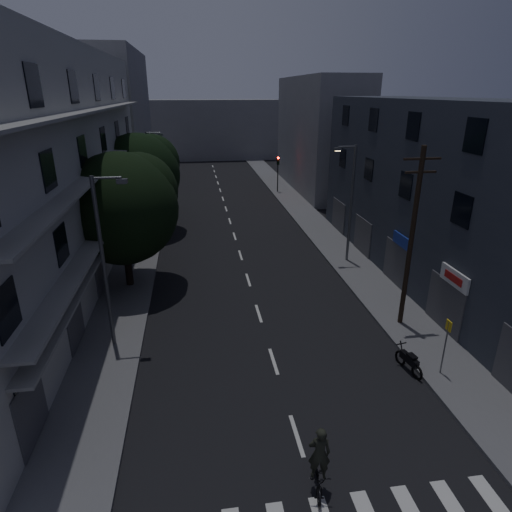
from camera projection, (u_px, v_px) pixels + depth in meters
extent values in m
plane|color=black|center=(234.00, 234.00, 36.38)|extent=(160.00, 160.00, 0.00)
cube|color=#565659|center=(144.00, 238.00, 35.35)|extent=(3.00, 90.00, 0.15)
cube|color=#565659|center=(319.00, 230.00, 37.37)|extent=(3.00, 90.00, 0.15)
cube|color=beige|center=(297.00, 435.00, 15.16)|extent=(0.15, 2.00, 0.01)
cube|color=beige|center=(274.00, 361.00, 19.31)|extent=(0.15, 2.00, 0.01)
cube|color=beige|center=(259.00, 313.00, 23.46)|extent=(0.15, 2.00, 0.01)
cube|color=beige|center=(248.00, 280.00, 27.62)|extent=(0.15, 2.00, 0.01)
cube|color=beige|center=(240.00, 255.00, 31.77)|extent=(0.15, 2.00, 0.01)
cube|color=beige|center=(235.00, 236.00, 35.92)|extent=(0.15, 2.00, 0.01)
cube|color=beige|center=(230.00, 221.00, 40.07)|extent=(0.15, 2.00, 0.01)
cube|color=beige|center=(226.00, 209.00, 44.23)|extent=(0.15, 2.00, 0.01)
cube|color=beige|center=(223.00, 199.00, 48.38)|extent=(0.15, 2.00, 0.01)
cube|color=beige|center=(220.00, 190.00, 52.53)|extent=(0.15, 2.00, 0.01)
cube|color=beige|center=(218.00, 183.00, 56.68)|extent=(0.15, 2.00, 0.01)
cube|color=beige|center=(216.00, 177.00, 60.84)|extent=(0.15, 2.00, 0.01)
cube|color=beige|center=(214.00, 171.00, 64.99)|extent=(0.15, 2.00, 0.01)
cube|color=beige|center=(213.00, 166.00, 69.14)|extent=(0.15, 2.00, 0.01)
cube|color=#A3A39E|center=(45.00, 169.00, 25.78)|extent=(6.00, 36.00, 14.00)
cube|color=black|center=(27.00, 395.00, 14.15)|extent=(0.06, 1.60, 1.60)
cube|color=black|center=(73.00, 310.00, 19.69)|extent=(0.06, 1.60, 1.60)
cube|color=black|center=(98.00, 262.00, 25.23)|extent=(0.06, 1.60, 1.60)
cube|color=black|center=(115.00, 231.00, 30.76)|extent=(0.06, 1.60, 1.60)
cube|color=black|center=(126.00, 209.00, 36.30)|extent=(0.06, 1.60, 1.60)
cube|color=black|center=(134.00, 194.00, 41.83)|extent=(0.06, 1.60, 1.60)
cube|color=black|center=(7.00, 310.00, 13.00)|extent=(0.06, 1.60, 1.60)
cube|color=black|center=(61.00, 244.00, 18.53)|extent=(0.06, 1.60, 1.60)
cube|color=black|center=(91.00, 209.00, 24.07)|extent=(0.06, 1.60, 1.60)
cube|color=black|center=(109.00, 187.00, 29.61)|extent=(0.06, 1.60, 1.60)
cube|color=black|center=(122.00, 172.00, 35.14)|extent=(0.06, 1.60, 1.60)
cube|color=black|center=(131.00, 161.00, 40.68)|extent=(0.06, 1.60, 1.60)
cube|color=black|center=(48.00, 170.00, 17.38)|extent=(0.06, 1.60, 1.60)
cube|color=black|center=(82.00, 151.00, 22.91)|extent=(0.06, 1.60, 1.60)
cube|color=black|center=(103.00, 139.00, 28.45)|extent=(0.06, 1.60, 1.60)
cube|color=black|center=(117.00, 131.00, 33.99)|extent=(0.06, 1.60, 1.60)
cube|color=black|center=(127.00, 126.00, 39.52)|extent=(0.06, 1.60, 1.60)
cube|color=black|center=(34.00, 86.00, 16.22)|extent=(0.06, 1.60, 1.60)
cube|color=black|center=(73.00, 87.00, 21.76)|extent=(0.06, 1.60, 1.60)
cube|color=black|center=(97.00, 88.00, 27.30)|extent=(0.06, 1.60, 1.60)
cube|color=black|center=(112.00, 88.00, 32.83)|extent=(0.06, 1.60, 1.60)
cube|color=black|center=(123.00, 89.00, 38.37)|extent=(0.06, 1.60, 1.60)
cube|color=gray|center=(111.00, 215.00, 27.34)|extent=(1.00, 32.40, 0.12)
cube|color=gray|center=(105.00, 164.00, 26.18)|extent=(1.00, 32.40, 0.12)
cube|color=gray|center=(98.00, 109.00, 25.03)|extent=(1.00, 32.40, 0.12)
cube|color=gray|center=(111.00, 228.00, 27.65)|extent=(0.80, 32.40, 0.12)
cube|color=#424247|center=(31.00, 410.00, 14.37)|extent=(0.06, 2.40, 2.40)
cube|color=#424247|center=(75.00, 321.00, 19.91)|extent=(0.06, 2.40, 2.40)
cube|color=#424247|center=(100.00, 271.00, 25.44)|extent=(0.06, 2.40, 2.40)
cube|color=#424247|center=(116.00, 239.00, 30.98)|extent=(0.06, 2.40, 2.40)
cube|color=#424247|center=(127.00, 216.00, 36.52)|extent=(0.06, 2.40, 2.40)
cube|color=#424247|center=(135.00, 200.00, 42.05)|extent=(0.06, 2.40, 2.40)
cube|color=#2B303A|center=(447.00, 195.00, 25.87)|extent=(6.00, 28.00, 11.00)
cube|color=black|center=(462.00, 210.00, 19.63)|extent=(0.06, 1.40, 1.50)
cube|color=black|center=(406.00, 186.00, 24.71)|extent=(0.06, 1.40, 1.50)
cube|color=black|center=(369.00, 169.00, 29.78)|extent=(0.06, 1.40, 1.50)
cube|color=black|center=(343.00, 158.00, 34.86)|extent=(0.06, 1.40, 1.50)
cube|color=black|center=(475.00, 136.00, 18.44)|extent=(0.06, 1.40, 1.50)
cube|color=black|center=(413.00, 126.00, 23.52)|extent=(0.06, 1.40, 1.50)
cube|color=black|center=(374.00, 120.00, 28.59)|extent=(0.06, 1.40, 1.50)
cube|color=black|center=(346.00, 115.00, 33.67)|extent=(0.06, 1.40, 1.50)
cube|color=#424247|center=(444.00, 305.00, 21.40)|extent=(0.06, 3.00, 2.60)
cube|color=#424247|center=(396.00, 264.00, 26.48)|extent=(0.06, 3.00, 2.60)
cube|color=#424247|center=(362.00, 236.00, 31.55)|extent=(0.06, 3.00, 2.60)
cube|color=#424247|center=(338.00, 216.00, 36.63)|extent=(0.06, 3.00, 2.60)
cube|color=silver|center=(455.00, 278.00, 20.32)|extent=(0.12, 2.20, 0.80)
cube|color=#B21414|center=(453.00, 278.00, 20.31)|extent=(0.02, 1.40, 0.36)
cube|color=navy|center=(402.00, 241.00, 25.39)|extent=(0.12, 2.00, 0.70)
cube|color=slate|center=(119.00, 120.00, 53.10)|extent=(6.00, 20.00, 16.00)
cube|color=slate|center=(319.00, 135.00, 51.34)|extent=(6.00, 20.00, 13.00)
cube|color=slate|center=(209.00, 129.00, 76.10)|extent=(24.00, 8.00, 10.00)
cylinder|color=black|center=(127.00, 251.00, 25.89)|extent=(0.44, 0.44, 4.39)
sphere|color=black|center=(122.00, 209.00, 24.94)|extent=(6.59, 6.59, 6.59)
sphere|color=black|center=(139.00, 191.00, 25.54)|extent=(4.61, 4.61, 4.61)
sphere|color=black|center=(104.00, 204.00, 24.05)|extent=(4.28, 4.28, 4.28)
cylinder|color=black|center=(142.00, 206.00, 36.04)|extent=(0.44, 0.44, 4.41)
sphere|color=black|center=(139.00, 174.00, 35.08)|extent=(6.65, 6.65, 6.65)
sphere|color=black|center=(152.00, 162.00, 35.68)|extent=(4.65, 4.65, 4.65)
sphere|color=black|center=(127.00, 170.00, 34.18)|extent=(4.32, 4.32, 4.32)
cylinder|color=black|center=(149.00, 194.00, 42.47)|extent=(0.44, 0.44, 3.34)
sphere|color=black|center=(147.00, 174.00, 41.74)|extent=(4.99, 4.99, 4.99)
sphere|color=black|center=(155.00, 166.00, 42.19)|extent=(3.49, 3.49, 3.49)
sphere|color=black|center=(140.00, 171.00, 41.06)|extent=(3.24, 3.24, 3.24)
cylinder|color=black|center=(278.00, 178.00, 50.61)|extent=(0.12, 0.12, 3.20)
cube|color=black|center=(278.00, 161.00, 49.87)|extent=(0.28, 0.22, 0.90)
sphere|color=#FF0C05|center=(278.00, 158.00, 49.61)|extent=(0.22, 0.22, 0.22)
sphere|color=#3F330C|center=(278.00, 161.00, 49.72)|extent=(0.22, 0.22, 0.22)
sphere|color=black|center=(278.00, 163.00, 49.83)|extent=(0.22, 0.22, 0.22)
cylinder|color=black|center=(165.00, 181.00, 48.93)|extent=(0.12, 0.12, 3.20)
cube|color=black|center=(164.00, 163.00, 48.19)|extent=(0.28, 0.22, 0.90)
sphere|color=black|center=(163.00, 160.00, 47.94)|extent=(0.22, 0.22, 0.22)
sphere|color=#3F330C|center=(164.00, 163.00, 48.04)|extent=(0.22, 0.22, 0.22)
sphere|color=#0CFF26|center=(164.00, 166.00, 48.15)|extent=(0.22, 0.22, 0.22)
cylinder|color=#525459|center=(104.00, 266.00, 19.02)|extent=(0.18, 0.18, 8.00)
cylinder|color=#525459|center=(107.00, 178.00, 17.69)|extent=(1.20, 0.10, 0.10)
cube|color=#525459|center=(122.00, 181.00, 17.83)|extent=(0.45, 0.25, 0.18)
cube|color=#4C4C4C|center=(122.00, 183.00, 17.86)|extent=(0.35, 0.18, 0.04)
cylinder|color=#5A5D62|center=(351.00, 205.00, 29.09)|extent=(0.18, 0.18, 8.00)
cylinder|color=#5A5D62|center=(347.00, 147.00, 27.60)|extent=(1.20, 0.10, 0.10)
cube|color=#5A5D62|center=(338.00, 149.00, 27.58)|extent=(0.45, 0.25, 0.18)
cube|color=#FFD88C|center=(338.00, 151.00, 27.61)|extent=(0.35, 0.18, 0.04)
cylinder|color=#585B5F|center=(150.00, 178.00, 38.06)|extent=(0.18, 0.18, 8.00)
cylinder|color=#585B5F|center=(153.00, 133.00, 36.74)|extent=(1.20, 0.10, 0.10)
cube|color=#585B5F|center=(160.00, 134.00, 36.87)|extent=(0.45, 0.25, 0.18)
cube|color=#4C4C4C|center=(160.00, 136.00, 36.91)|extent=(0.35, 0.18, 0.04)
cylinder|color=black|center=(411.00, 240.00, 20.68)|extent=(0.24, 0.24, 9.00)
cube|color=black|center=(422.00, 159.00, 19.27)|extent=(1.80, 0.10, 0.10)
cube|color=black|center=(421.00, 172.00, 19.49)|extent=(1.50, 0.10, 0.10)
cylinder|color=#595B60|center=(445.00, 348.00, 17.84)|extent=(0.06, 0.06, 2.50)
cube|color=yellow|center=(449.00, 326.00, 17.46)|extent=(0.05, 0.35, 0.45)
torus|color=black|center=(417.00, 373.00, 18.08)|extent=(0.23, 0.68, 0.67)
torus|color=black|center=(400.00, 358.00, 19.07)|extent=(0.23, 0.68, 0.67)
cube|color=black|center=(409.00, 359.00, 18.47)|extent=(0.43, 1.07, 0.33)
cube|color=black|center=(412.00, 356.00, 18.25)|extent=(0.36, 0.47, 0.09)
cylinder|color=black|center=(402.00, 350.00, 18.88)|extent=(0.13, 0.41, 0.79)
cube|color=black|center=(401.00, 344.00, 18.86)|extent=(0.52, 0.14, 0.04)
imported|color=black|center=(318.00, 476.00, 12.99)|extent=(0.95, 1.91, 0.96)
imported|color=black|center=(319.00, 453.00, 12.65)|extent=(0.74, 0.55, 1.83)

